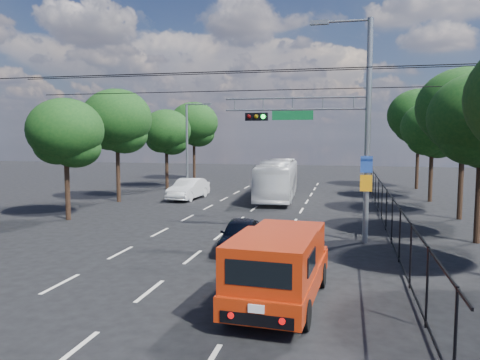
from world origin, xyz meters
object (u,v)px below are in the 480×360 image
(white_bus, at_px, (277,179))
(red_pickup, at_px, (280,264))
(signal_mast, at_px, (339,121))
(navy_hatchback, at_px, (241,235))
(white_van, at_px, (189,189))

(white_bus, bearing_deg, red_pickup, -84.75)
(signal_mast, distance_m, navy_hatchback, 6.44)
(red_pickup, relative_size, navy_hatchback, 1.52)
(signal_mast, height_order, white_van, signal_mast)
(red_pickup, xyz_separation_m, white_van, (-9.43, 19.56, -0.36))
(navy_hatchback, distance_m, white_van, 15.59)
(navy_hatchback, relative_size, white_bus, 0.37)
(white_bus, bearing_deg, navy_hatchback, -90.37)
(red_pickup, bearing_deg, navy_hatchback, 112.92)
(white_van, bearing_deg, signal_mast, -41.73)
(signal_mast, distance_m, red_pickup, 9.25)
(signal_mast, relative_size, red_pickup, 1.67)
(red_pickup, relative_size, white_van, 1.26)
(navy_hatchback, bearing_deg, signal_mast, 29.22)
(red_pickup, bearing_deg, white_van, 115.75)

